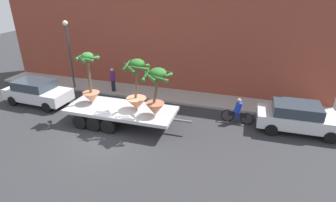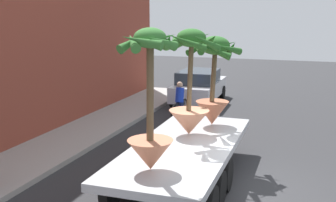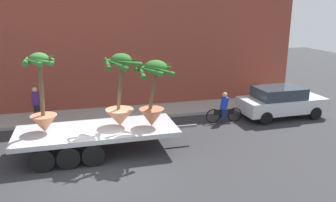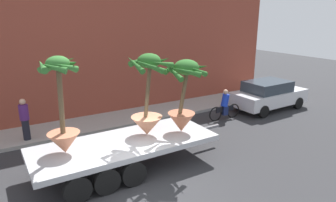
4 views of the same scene
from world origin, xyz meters
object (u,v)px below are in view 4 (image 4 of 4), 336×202
at_px(flatbed_trailer, 118,149).
at_px(cyclist, 225,106).
at_px(potted_palm_middle, 62,113).
at_px(parked_car, 269,94).
at_px(pedestrian_near_gate, 25,119).
at_px(potted_palm_front, 184,96).
at_px(potted_palm_rear, 148,100).

distance_m(flatbed_trailer, cyclist, 6.79).
bearing_deg(potted_palm_middle, flatbed_trailer, -6.13).
xyz_separation_m(cyclist, parked_car, (3.13, 0.05, 0.16)).
bearing_deg(pedestrian_near_gate, flatbed_trailer, -59.38).
bearing_deg(potted_palm_middle, potted_palm_front, -5.02).
distance_m(potted_palm_front, parked_car, 7.66).
xyz_separation_m(parked_car, pedestrian_near_gate, (-11.94, 1.81, 0.22)).
relative_size(parked_car, pedestrian_near_gate, 2.54).
bearing_deg(potted_palm_rear, parked_car, 13.63).
height_order(potted_palm_rear, pedestrian_near_gate, potted_palm_rear).
height_order(parked_car, pedestrian_near_gate, pedestrian_near_gate).
relative_size(cyclist, parked_car, 0.42).
relative_size(flatbed_trailer, cyclist, 3.86).
xyz_separation_m(flatbed_trailer, potted_palm_middle, (-1.63, 0.18, 1.47)).
relative_size(flatbed_trailer, parked_car, 1.64).
height_order(flatbed_trailer, cyclist, cyclist).
xyz_separation_m(flatbed_trailer, potted_palm_front, (2.44, -0.18, 1.54)).
bearing_deg(parked_car, potted_palm_middle, -169.83).
bearing_deg(potted_palm_middle, parked_car, 10.17).
bearing_deg(parked_car, potted_palm_rear, -166.37).
xyz_separation_m(potted_palm_rear, potted_palm_middle, (-2.84, 0.02, 0.02)).
bearing_deg(parked_car, potted_palm_front, -161.64).
distance_m(potted_palm_rear, parked_car, 8.73).
height_order(flatbed_trailer, potted_palm_front, potted_palm_front).
height_order(potted_palm_rear, potted_palm_front, potted_palm_rear).
relative_size(potted_palm_rear, potted_palm_middle, 0.96).
relative_size(flatbed_trailer, potted_palm_middle, 2.40).
xyz_separation_m(potted_palm_front, pedestrian_near_gate, (-4.81, 4.18, -1.26)).
bearing_deg(potted_palm_front, pedestrian_near_gate, 139.00).
distance_m(potted_palm_front, cyclist, 4.91).
xyz_separation_m(flatbed_trailer, potted_palm_rear, (1.20, 0.16, 1.45)).
distance_m(potted_palm_middle, potted_palm_front, 4.09).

